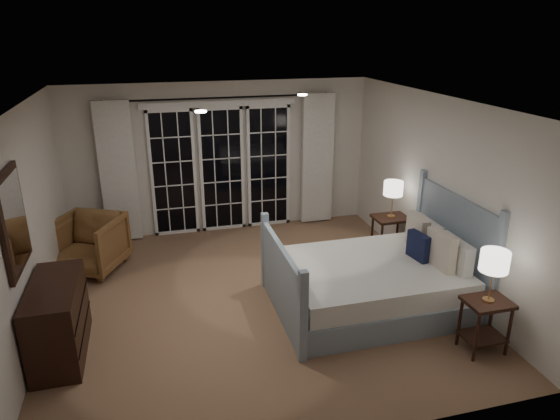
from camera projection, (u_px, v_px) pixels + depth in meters
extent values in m
plane|color=#846347|center=(254.00, 298.00, 6.46)|extent=(5.00, 5.00, 0.00)
plane|color=white|center=(250.00, 103.00, 5.60)|extent=(5.00, 5.00, 0.00)
cube|color=silver|center=(28.00, 228.00, 5.42)|extent=(0.02, 5.00, 2.50)
cube|color=silver|center=(436.00, 191.00, 6.63)|extent=(0.02, 5.00, 2.50)
cube|color=silver|center=(221.00, 158.00, 8.29)|extent=(5.00, 0.02, 2.50)
cube|color=silver|center=(321.00, 317.00, 3.76)|extent=(5.00, 0.02, 2.50)
cube|color=black|center=(173.00, 174.00, 8.14)|extent=(0.66, 0.02, 2.02)
cube|color=black|center=(222.00, 170.00, 8.34)|extent=(0.66, 0.02, 2.02)
cube|color=black|center=(268.00, 167.00, 8.53)|extent=(0.66, 0.02, 2.02)
cube|color=white|center=(219.00, 104.00, 7.94)|extent=(2.50, 0.04, 0.10)
cylinder|color=black|center=(220.00, 98.00, 7.86)|extent=(3.50, 0.03, 0.03)
cube|color=white|center=(118.00, 173.00, 7.82)|extent=(0.55, 0.10, 2.25)
cube|color=white|center=(317.00, 159.00, 8.62)|extent=(0.55, 0.10, 2.25)
cylinder|color=white|center=(302.00, 95.00, 6.34)|extent=(0.12, 0.12, 0.01)
cylinder|color=white|center=(201.00, 112.00, 5.09)|extent=(0.12, 0.12, 0.01)
cube|color=gray|center=(368.00, 294.00, 6.24)|extent=(2.14, 1.67, 0.31)
cube|color=silver|center=(370.00, 274.00, 6.14)|extent=(2.08, 1.61, 0.26)
cube|color=gray|center=(453.00, 247.00, 6.33)|extent=(0.06, 1.67, 1.36)
cube|color=gray|center=(282.00, 283.00, 5.86)|extent=(0.06, 1.67, 0.94)
cube|color=silver|center=(454.00, 253.00, 5.97)|extent=(0.14, 0.60, 0.36)
cube|color=silver|center=(426.00, 233.00, 6.55)|extent=(0.14, 0.60, 0.36)
cube|color=beige|center=(441.00, 250.00, 5.95)|extent=(0.16, 0.46, 0.45)
cube|color=beige|center=(417.00, 232.00, 6.46)|extent=(0.16, 0.46, 0.45)
cube|color=#131834|center=(418.00, 246.00, 6.19)|extent=(0.15, 0.35, 0.34)
cube|color=black|center=(488.00, 302.00, 5.23)|extent=(0.47, 0.37, 0.04)
cube|color=black|center=(482.00, 336.00, 5.37)|extent=(0.43, 0.34, 0.03)
cylinder|color=black|center=(476.00, 337.00, 5.15)|extent=(0.04, 0.04, 0.58)
cylinder|color=black|center=(509.00, 332.00, 5.24)|extent=(0.04, 0.04, 0.58)
cylinder|color=black|center=(460.00, 322.00, 5.42)|extent=(0.04, 0.04, 0.58)
cylinder|color=black|center=(491.00, 317.00, 5.52)|extent=(0.04, 0.04, 0.58)
cube|color=black|center=(391.00, 218.00, 7.40)|extent=(0.50, 0.40, 0.04)
cube|color=black|center=(389.00, 246.00, 7.56)|extent=(0.46, 0.36, 0.03)
cylinder|color=black|center=(381.00, 244.00, 7.32)|extent=(0.04, 0.04, 0.62)
cylinder|color=black|center=(407.00, 241.00, 7.42)|extent=(0.04, 0.04, 0.62)
cylinder|color=black|center=(372.00, 235.00, 7.61)|extent=(0.04, 0.04, 0.62)
cylinder|color=black|center=(397.00, 233.00, 7.71)|extent=(0.04, 0.04, 0.62)
cylinder|color=tan|center=(488.00, 300.00, 5.22)|extent=(0.12, 0.12, 0.02)
cylinder|color=tan|center=(491.00, 285.00, 5.16)|extent=(0.02, 0.02, 0.33)
cylinder|color=white|center=(495.00, 261.00, 5.06)|extent=(0.29, 0.29, 0.22)
cylinder|color=tan|center=(391.00, 216.00, 7.39)|extent=(0.12, 0.12, 0.02)
cylinder|color=tan|center=(392.00, 205.00, 7.33)|extent=(0.02, 0.02, 0.32)
cylinder|color=white|center=(393.00, 188.00, 7.24)|extent=(0.28, 0.28, 0.21)
imported|color=brown|center=(88.00, 244.00, 7.08)|extent=(1.16, 1.17, 0.80)
cube|color=black|center=(58.00, 320.00, 5.24)|extent=(0.48, 1.16, 0.82)
cube|color=black|center=(85.00, 328.00, 5.35)|extent=(0.01, 1.14, 0.01)
cube|color=black|center=(81.00, 306.00, 5.25)|extent=(0.01, 1.14, 0.01)
cube|color=black|center=(13.00, 221.00, 4.79)|extent=(0.04, 0.85, 1.00)
cube|color=white|center=(16.00, 221.00, 4.79)|extent=(0.01, 0.73, 0.88)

